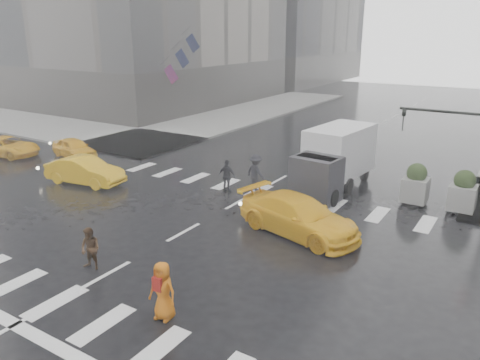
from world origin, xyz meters
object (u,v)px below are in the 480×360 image
Objects in this scene: taxi_mid at (85,171)px; box_truck at (334,158)px; traffic_signal_pole at (470,142)px; pedestrian_orange at (163,291)px; pedestrian_brown at (90,249)px; taxi_front at (74,148)px.

box_truck reaches higher than taxi_mid.
traffic_signal_pole is 1.06× the size of taxi_mid.
box_truck is at bearing 85.81° from pedestrian_orange.
pedestrian_brown is 9.75m from taxi_mid.
traffic_signal_pole is at bearing 60.65° from pedestrian_orange.
pedestrian_brown is 0.26× the size of box_truck.
pedestrian_orange is 13.47m from taxi_mid.
pedestrian_brown is 0.35× the size of taxi_mid.
taxi_front is (-16.31, 10.24, -0.24)m from pedestrian_orange.
traffic_signal_pole reaches higher than taxi_mid.
pedestrian_orange is 19.26m from taxi_front.
box_truck is at bearing -69.05° from taxi_front.
pedestrian_brown is (-9.72, -12.01, -2.48)m from traffic_signal_pole.
pedestrian_brown is at bearing 162.40° from pedestrian_orange.
pedestrian_orange is at bearing -83.28° from box_truck.
taxi_front is 5.79m from taxi_mid.
traffic_signal_pole is 0.78× the size of box_truck.
taxi_front is at bearing 134.00° from pedestrian_brown.
taxi_front is 16.37m from box_truck.
box_truck reaches higher than pedestrian_orange.
taxi_front is at bearing -164.31° from box_truck.
taxi_front is (-22.10, -2.64, -2.60)m from traffic_signal_pole.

